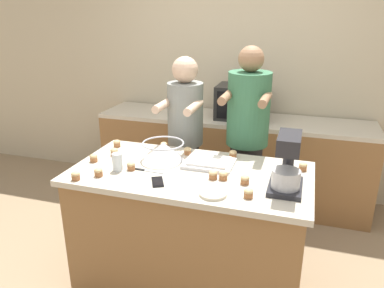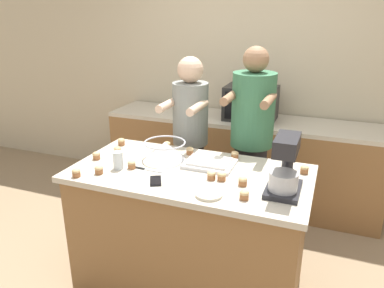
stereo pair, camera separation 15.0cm
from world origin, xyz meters
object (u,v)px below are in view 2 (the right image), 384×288
(mixing_bowl, at_px, (165,150))
(cupcake_11, at_px, (167,145))
(person_left, at_px, (190,145))
(person_right, at_px, (251,149))
(cupcake_4, at_px, (211,175))
(cupcake_12, at_px, (243,181))
(cupcake_10, at_px, (222,176))
(cupcake_1, at_px, (121,142))
(cupcake_8, at_px, (76,173))
(cell_phone, at_px, (156,181))
(cupcake_5, at_px, (244,195))
(small_plate, at_px, (209,194))
(cupcake_13, at_px, (96,155))
(stand_mixer, at_px, (285,168))
(cupcake_6, at_px, (99,170))
(knife, at_px, (147,169))
(cupcake_9, at_px, (132,164))
(cupcake_0, at_px, (304,169))
(cupcake_7, at_px, (190,151))
(drinking_glass, at_px, (118,160))
(microwave_oven, at_px, (251,103))
(cupcake_2, at_px, (117,150))
(cupcake_3, at_px, (235,155))
(baking_tray, at_px, (210,163))

(mixing_bowl, relative_size, cupcake_11, 5.24)
(person_left, distance_m, person_right, 0.53)
(cupcake_4, distance_m, cupcake_12, 0.21)
(cupcake_4, relative_size, cupcake_10, 1.00)
(cupcake_10, bearing_deg, cupcake_4, -171.41)
(cupcake_1, bearing_deg, cupcake_8, -86.09)
(person_right, xyz_separation_m, cell_phone, (-0.42, -0.89, 0.04))
(cupcake_5, xyz_separation_m, cupcake_10, (-0.19, 0.20, 0.00))
(small_plate, bearing_deg, cupcake_13, 165.61)
(stand_mixer, bearing_deg, cupcake_12, -179.31)
(cupcake_11, bearing_deg, cupcake_6, -110.24)
(knife, height_order, cupcake_9, cupcake_9)
(cupcake_0, xyz_separation_m, cupcake_7, (-0.84, 0.05, 0.00))
(mixing_bowl, xyz_separation_m, cupcake_11, (-0.08, 0.20, -0.04))
(cell_phone, xyz_separation_m, cupcake_11, (-0.18, 0.57, 0.02))
(cupcake_0, height_order, cupcake_5, same)
(person_left, height_order, person_right, person_right)
(drinking_glass, relative_size, cupcake_6, 2.11)
(cupcake_5, relative_size, cupcake_6, 1.00)
(microwave_oven, relative_size, cupcake_9, 8.68)
(cupcake_2, bearing_deg, cupcake_0, 5.71)
(knife, bearing_deg, cupcake_0, 18.00)
(cupcake_2, relative_size, cupcake_3, 1.00)
(mixing_bowl, xyz_separation_m, cupcake_0, (0.98, 0.10, -0.04))
(stand_mixer, height_order, cupcake_8, stand_mixer)
(microwave_oven, height_order, cupcake_9, microwave_oven)
(cupcake_1, bearing_deg, cupcake_2, -67.89)
(person_left, relative_size, cupcake_4, 27.77)
(stand_mixer, height_order, cupcake_0, stand_mixer)
(cupcake_0, xyz_separation_m, cupcake_9, (-1.12, -0.34, 0.00))
(mixing_bowl, height_order, cupcake_6, mixing_bowl)
(mixing_bowl, height_order, small_plate, mixing_bowl)
(baking_tray, xyz_separation_m, cupcake_7, (-0.21, 0.15, 0.01))
(cupcake_10, bearing_deg, cupcake_5, -45.23)
(cupcake_2, bearing_deg, cupcake_4, -12.39)
(small_plate, distance_m, cupcake_10, 0.23)
(cell_phone, xyz_separation_m, cupcake_12, (0.53, 0.15, 0.02))
(baking_tray, distance_m, cupcake_8, 0.90)
(knife, height_order, cupcake_3, cupcake_3)
(knife, xyz_separation_m, cupcake_3, (0.51, 0.42, 0.03))
(cell_phone, height_order, cupcake_3, cupcake_3)
(cupcake_6, bearing_deg, baking_tray, 31.78)
(microwave_oven, height_order, cupcake_11, microwave_oven)
(baking_tray, bearing_deg, cupcake_2, -177.22)
(mixing_bowl, distance_m, knife, 0.24)
(person_left, distance_m, baking_tray, 0.63)
(cupcake_4, height_order, cupcake_10, same)
(cupcake_0, distance_m, cupcake_7, 0.84)
(stand_mixer, distance_m, microwave_oven, 1.64)
(cell_phone, xyz_separation_m, cupcake_3, (0.37, 0.56, 0.02))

